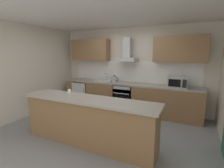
% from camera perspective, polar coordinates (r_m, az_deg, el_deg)
% --- Properties ---
extents(ground, '(5.85, 4.62, 0.02)m').
position_cam_1_polar(ground, '(4.16, -2.48, -15.49)').
color(ground, gray).
extents(ceiling, '(5.85, 4.62, 0.02)m').
position_cam_1_polar(ceiling, '(3.82, -2.81, 22.56)').
color(ceiling, white).
extents(wall_back, '(5.85, 0.12, 2.60)m').
position_cam_1_polar(wall_back, '(5.48, 6.77, 5.06)').
color(wall_back, silver).
rests_on(wall_back, ground).
extents(wall_left, '(0.12, 4.62, 2.60)m').
position_cam_1_polar(wall_left, '(5.41, -26.52, 3.98)').
color(wall_left, silver).
rests_on(wall_left, ground).
extents(backsplash_tile, '(4.13, 0.02, 0.66)m').
position_cam_1_polar(backsplash_tile, '(5.42, 6.50, 4.27)').
color(backsplash_tile, white).
extents(counter_back, '(4.27, 0.60, 0.90)m').
position_cam_1_polar(counter_back, '(5.27, 5.21, -4.51)').
color(counter_back, olive).
rests_on(counter_back, ground).
extents(counter_island, '(2.85, 0.64, 0.94)m').
position_cam_1_polar(counter_island, '(3.45, -8.28, -12.39)').
color(counter_island, olive).
rests_on(counter_island, ground).
extents(upper_cabinets, '(4.21, 0.32, 0.70)m').
position_cam_1_polar(upper_cabinets, '(5.24, 6.07, 11.52)').
color(upper_cabinets, olive).
extents(oven, '(0.60, 0.62, 0.80)m').
position_cam_1_polar(oven, '(5.27, 4.39, -4.39)').
color(oven, slate).
rests_on(oven, ground).
extents(refrigerator, '(0.58, 0.60, 0.85)m').
position_cam_1_polar(refrigerator, '(6.01, -9.72, -2.99)').
color(refrigerator, white).
rests_on(refrigerator, ground).
extents(microwave, '(0.50, 0.38, 0.30)m').
position_cam_1_polar(microwave, '(4.79, 21.44, 0.63)').
color(microwave, '#B7BABC').
rests_on(microwave, counter_back).
extents(sink, '(0.50, 0.40, 0.26)m').
position_cam_1_polar(sink, '(5.47, -2.33, 1.20)').
color(sink, silver).
rests_on(sink, counter_back).
extents(kettle, '(0.29, 0.15, 0.24)m').
position_cam_1_polar(kettle, '(5.26, 0.81, 1.69)').
color(kettle, '#B7BABC').
rests_on(kettle, counter_back).
extents(range_hood, '(0.62, 0.45, 0.72)m').
position_cam_1_polar(range_hood, '(5.22, 5.13, 10.19)').
color(range_hood, '#B7BABC').
extents(wine_glass, '(0.08, 0.08, 0.18)m').
position_cam_1_polar(wine_glass, '(3.38, -14.31, -2.55)').
color(wine_glass, silver).
rests_on(wine_glass, counter_island).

